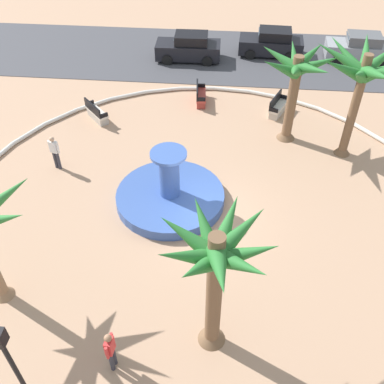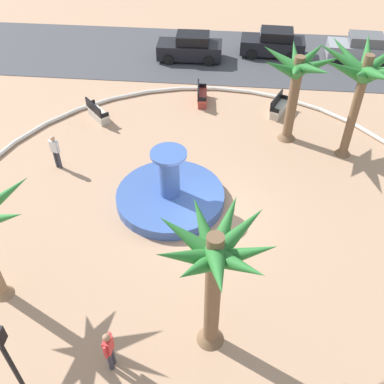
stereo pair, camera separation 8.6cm
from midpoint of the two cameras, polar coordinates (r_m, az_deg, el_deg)
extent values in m
plane|color=tan|center=(17.72, 1.37, -2.91)|extent=(80.00, 80.00, 0.00)
torus|color=silver|center=(17.65, 1.37, -2.68)|extent=(20.44, 20.44, 0.20)
cube|color=#424247|center=(29.90, 3.74, 17.16)|extent=(48.00, 8.00, 0.03)
cylinder|color=#38569E|center=(18.13, -2.66, -0.69)|extent=(4.42, 4.42, 0.45)
cylinder|color=teal|center=(18.16, -2.66, -0.77)|extent=(3.89, 3.89, 0.34)
cylinder|color=#38569E|center=(17.35, -2.79, 2.21)|extent=(0.80, 0.80, 1.93)
cylinder|color=#3D5FAD|center=(16.72, -2.90, 4.91)|extent=(1.42, 1.42, 0.12)
cylinder|color=brown|center=(20.66, 20.40, 10.06)|extent=(0.39, 0.39, 4.88)
cone|color=brown|center=(21.81, 19.05, 5.21)|extent=(0.75, 0.75, 0.50)
cone|color=#28702D|center=(20.56, 23.67, 15.61)|extent=(2.10, 1.90, 1.29)
cone|color=#28702D|center=(20.69, 21.75, 16.37)|extent=(0.92, 2.35, 1.25)
cone|color=#28702D|center=(20.32, 19.63, 16.19)|extent=(1.82, 2.14, 1.42)
cone|color=#28702D|center=(19.89, 18.89, 16.01)|extent=(2.31, 1.46, 1.30)
cone|color=#28702D|center=(19.22, 19.25, 14.68)|extent=(2.29, 1.36, 1.48)
cone|color=#28702D|center=(18.87, 20.99, 13.79)|extent=(1.48, 2.27, 1.45)
cone|color=#28702D|center=(18.89, 23.02, 13.64)|extent=(0.97, 2.35, 1.25)
cylinder|color=brown|center=(21.18, 12.98, 11.47)|extent=(0.47, 0.47, 4.22)
cone|color=brown|center=(22.15, 12.25, 7.34)|extent=(0.89, 0.89, 0.50)
cone|color=#28702D|center=(20.54, 16.20, 15.55)|extent=(1.94, 0.64, 1.17)
cone|color=#28702D|center=(21.04, 15.21, 16.65)|extent=(1.65, 1.84, 1.02)
cone|color=#28702D|center=(21.13, 13.29, 16.51)|extent=(0.76, 1.94, 1.36)
cone|color=#28702D|center=(20.66, 11.52, 16.61)|extent=(1.94, 1.45, 1.12)
cone|color=#28702D|center=(20.02, 11.58, 15.40)|extent=(1.97, 1.26, 1.31)
cone|color=#28702D|center=(19.60, 13.38, 14.76)|extent=(0.98, 2.00, 1.19)
cone|color=#28702D|center=(19.78, 15.53, 14.93)|extent=(1.59, 1.88, 1.02)
cylinder|color=brown|center=(12.41, 2.88, -13.05)|extent=(0.45, 0.45, 4.66)
cone|color=brown|center=(14.16, 2.58, -17.89)|extent=(0.85, 0.85, 0.50)
cone|color=#28702D|center=(10.88, 7.07, -7.86)|extent=(1.80, 0.74, 1.34)
cone|color=#28702D|center=(11.21, 6.31, -5.09)|extent=(1.68, 1.63, 1.18)
cone|color=#28702D|center=(11.35, 4.62, -4.21)|extent=(1.06, 1.87, 1.18)
cone|color=#28702D|center=(11.37, 1.76, -4.68)|extent=(1.28, 1.82, 1.34)
cone|color=#28702D|center=(11.08, -0.43, -5.81)|extent=(1.86, 1.14, 1.25)
cone|color=#28702D|center=(10.70, -0.52, -8.30)|extent=(1.83, 1.30, 1.29)
cone|color=#28702D|center=(10.52, 1.02, -9.80)|extent=(1.35, 1.80, 1.34)
cone|color=#28702D|center=(10.28, 3.62, -10.12)|extent=(0.80, 1.85, 1.06)
cone|color=#28702D|center=(10.53, 6.22, -9.37)|extent=(1.70, 1.61, 1.22)
cone|color=#8E6B4C|center=(16.31, -23.13, -11.48)|extent=(0.69, 0.69, 0.50)
cube|color=#B73D33|center=(24.45, 1.42, 12.40)|extent=(0.63, 1.63, 0.12)
cube|color=black|center=(24.31, 0.93, 13.03)|extent=(0.21, 1.60, 0.50)
cube|color=#9C342B|center=(24.58, 1.41, 11.89)|extent=(0.58, 1.50, 0.39)
cube|color=black|center=(25.04, 1.43, 13.53)|extent=(0.45, 0.12, 0.24)
cube|color=black|center=(23.73, 1.43, 11.81)|extent=(0.45, 0.12, 0.24)
cube|color=beige|center=(23.48, -11.93, 10.12)|extent=(1.44, 1.52, 0.12)
cube|color=black|center=(23.26, -12.49, 10.57)|extent=(1.13, 1.24, 0.50)
cube|color=#B6ADA0|center=(23.62, -11.84, 9.60)|extent=(1.33, 1.40, 0.39)
cube|color=black|center=(24.01, -12.81, 11.12)|extent=(0.39, 0.36, 0.24)
cube|color=black|center=(22.82, -11.10, 9.66)|extent=(0.39, 0.36, 0.24)
cube|color=beige|center=(23.88, 11.33, 10.78)|extent=(1.09, 1.67, 0.12)
cube|color=black|center=(23.78, 10.95, 11.54)|extent=(0.71, 1.50, 0.50)
cube|color=#B6ADA0|center=(24.01, 11.25, 10.26)|extent=(1.01, 1.53, 0.39)
cube|color=black|center=(24.43, 12.00, 11.82)|extent=(0.44, 0.25, 0.24)
cube|color=black|center=(23.18, 10.72, 10.26)|extent=(0.44, 0.25, 0.24)
cylinder|color=black|center=(12.77, -21.36, -21.18)|extent=(0.12, 0.12, 3.28)
cylinder|color=#33333D|center=(13.73, -10.32, -20.63)|extent=(0.14, 0.14, 0.87)
cylinder|color=#33333D|center=(13.81, -10.06, -19.99)|extent=(0.14, 0.14, 0.87)
cube|color=red|center=(13.15, -10.57, -18.85)|extent=(0.23, 0.36, 0.56)
sphere|color=#9E7051|center=(12.81, -10.80, -17.97)|extent=(0.22, 0.22, 0.22)
cylinder|color=red|center=(13.06, -10.91, -19.66)|extent=(0.09, 0.09, 0.53)
cylinder|color=red|center=(13.25, -10.24, -18.05)|extent=(0.09, 0.09, 0.53)
cylinder|color=#33333D|center=(20.64, -17.03, 4.11)|extent=(0.14, 0.14, 0.88)
cylinder|color=#33333D|center=(20.54, -16.64, 4.00)|extent=(0.14, 0.14, 0.88)
cube|color=white|center=(20.18, -17.23, 5.66)|extent=(0.39, 0.30, 0.56)
sphere|color=tan|center=(19.95, -17.46, 6.59)|extent=(0.22, 0.22, 0.22)
cylinder|color=white|center=(20.30, -17.72, 5.80)|extent=(0.09, 0.09, 0.53)
cylinder|color=white|center=(20.05, -16.74, 5.53)|extent=(0.09, 0.09, 0.53)
cube|color=black|center=(29.08, -0.21, 17.85)|extent=(4.04, 1.78, 0.90)
cube|color=black|center=(28.78, 0.21, 19.17)|extent=(2.03, 1.49, 0.60)
cube|color=#333D47|center=(28.89, -1.68, 19.07)|extent=(0.32, 1.37, 0.51)
cylinder|color=black|center=(28.57, -2.94, 16.64)|extent=(0.64, 0.23, 0.64)
cylinder|color=black|center=(30.10, -2.54, 18.02)|extent=(0.64, 0.23, 0.64)
cylinder|color=black|center=(28.38, 2.25, 16.48)|extent=(0.64, 0.23, 0.64)
cylinder|color=black|center=(29.92, 2.42, 17.87)|extent=(0.64, 0.23, 0.64)
cube|color=black|center=(30.12, 10.39, 18.08)|extent=(4.07, 1.87, 0.90)
cube|color=black|center=(29.85, 10.97, 19.31)|extent=(2.06, 1.53, 0.60)
cube|color=#333D47|center=(29.85, 9.13, 19.37)|extent=(0.35, 1.37, 0.51)
cylinder|color=black|center=(29.45, 7.79, 17.13)|extent=(0.65, 0.25, 0.64)
cylinder|color=black|center=(31.00, 7.93, 18.42)|extent=(0.65, 0.25, 0.64)
cylinder|color=black|center=(29.55, 12.79, 16.59)|extent=(0.65, 0.25, 0.64)
cylinder|color=black|center=(31.10, 12.71, 17.90)|extent=(0.65, 0.25, 0.64)
cube|color=gray|center=(30.83, 20.91, 16.65)|extent=(4.08, 1.91, 0.90)
cube|color=#545558|center=(30.60, 21.63, 17.80)|extent=(2.07, 1.55, 0.60)
cube|color=#333D47|center=(30.45, 19.88, 17.96)|extent=(0.36, 1.37, 0.51)
cylinder|color=black|center=(29.95, 18.59, 15.81)|extent=(0.65, 0.25, 0.64)
cylinder|color=black|center=(31.49, 18.29, 17.15)|extent=(0.65, 0.25, 0.64)
cylinder|color=black|center=(30.48, 23.29, 15.05)|extent=(0.65, 0.25, 0.64)
cylinder|color=black|center=(31.99, 22.81, 16.40)|extent=(0.65, 0.25, 0.64)
camera|label=1|loc=(0.04, -89.86, 0.13)|focal=41.36mm
camera|label=2|loc=(0.04, 90.14, -0.13)|focal=41.36mm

